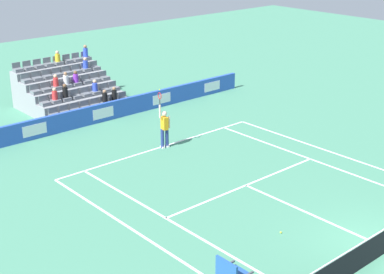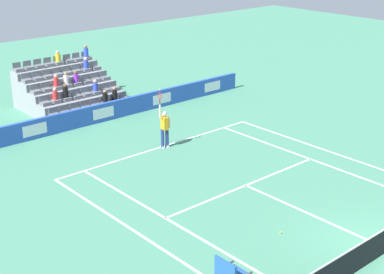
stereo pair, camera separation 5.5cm
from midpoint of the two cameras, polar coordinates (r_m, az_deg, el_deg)
name	(u,v)px [view 1 (the left image)]	position (r m, az deg, el deg)	size (l,w,h in m)	color
line_baseline	(161,147)	(27.03, -3.17, -1.01)	(10.97, 0.10, 0.01)	white
line_service	(246,185)	(23.31, 5.27, -4.75)	(8.23, 0.10, 0.01)	white
line_centre_service	(310,214)	(21.49, 11.49, -7.43)	(0.10, 6.40, 0.01)	white
line_singles_sideline_left	(174,223)	(20.50, -1.86, -8.45)	(0.10, 11.89, 0.01)	white
line_singles_sideline_right	(318,162)	(25.97, 12.29, -2.41)	(0.10, 11.89, 0.01)	white
line_doubles_sideline_left	(143,236)	(19.78, -4.96, -9.70)	(0.10, 11.89, 0.01)	white
line_doubles_sideline_right	(337,154)	(27.02, 14.04, -1.64)	(0.10, 11.89, 0.01)	white
line_centre_mark	(162,148)	(26.96, -3.03, -1.07)	(0.10, 0.20, 0.01)	white
sponsor_barrier	(102,113)	(30.66, -8.89, 2.39)	(19.50, 0.22, 0.98)	blue
tennis_player	(164,127)	(26.66, -2.79, 0.96)	(0.51, 0.39, 2.85)	navy
stadium_stand	(67,92)	(33.51, -12.23, 4.34)	(4.96, 4.75, 3.01)	gray
loose_tennis_ball	(281,232)	(20.08, 8.66, -9.27)	(0.07, 0.07, 0.07)	#D1E533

